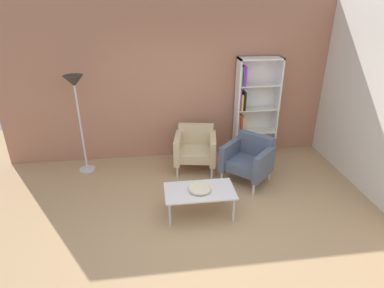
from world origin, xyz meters
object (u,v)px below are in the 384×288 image
coffee_table_low (200,192)px  armchair_near_window (195,148)px  armchair_spare_guest (249,159)px  decorative_bowl (200,188)px  bookshelf_tall (252,110)px  floor_lamp_torchiere (75,93)px

coffee_table_low → armchair_near_window: bearing=84.5°
coffee_table_low → armchair_near_window: 1.36m
armchair_spare_guest → armchair_near_window: 0.99m
coffee_table_low → decorative_bowl: 0.07m
decorative_bowl → coffee_table_low: bearing=76.0°
bookshelf_tall → decorative_bowl: bearing=-125.1°
decorative_bowl → floor_lamp_torchiere: (-1.84, 1.54, 1.01)m
armchair_spare_guest → armchair_near_window: (-0.83, 0.54, 0.00)m
decorative_bowl → floor_lamp_torchiere: floor_lamp_torchiere is taller
armchair_spare_guest → armchair_near_window: bearing=-168.6°
coffee_table_low → floor_lamp_torchiere: bearing=140.1°
decorative_bowl → armchair_near_window: bearing=84.5°
armchair_spare_guest → floor_lamp_torchiere: floor_lamp_torchiere is taller
bookshelf_tall → floor_lamp_torchiere: bookshelf_tall is taller
coffee_table_low → armchair_near_window: (0.13, 1.36, 0.05)m
decorative_bowl → armchair_near_window: (0.13, 1.36, -0.02)m
armchair_near_window → floor_lamp_torchiere: floor_lamp_torchiere is taller
decorative_bowl → armchair_spare_guest: size_ratio=0.34×
coffee_table_low → decorative_bowl: bearing=-104.0°
decorative_bowl → armchair_near_window: 1.36m
decorative_bowl → floor_lamp_torchiere: 2.60m
armchair_near_window → decorative_bowl: bearing=-85.3°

